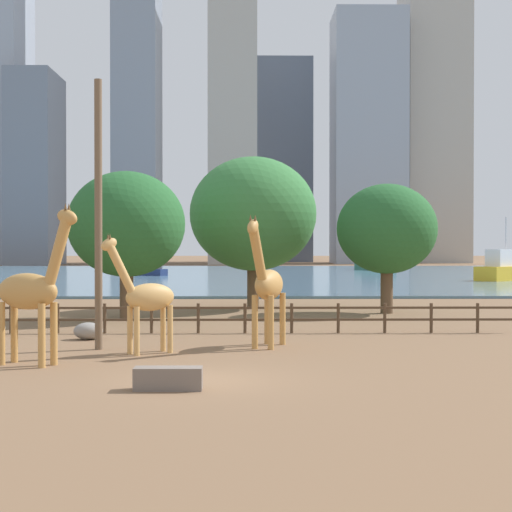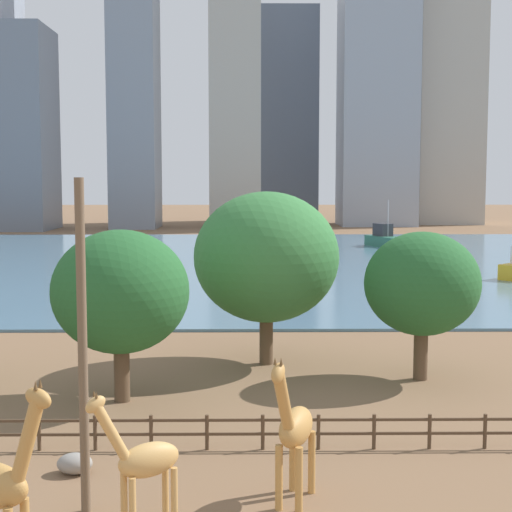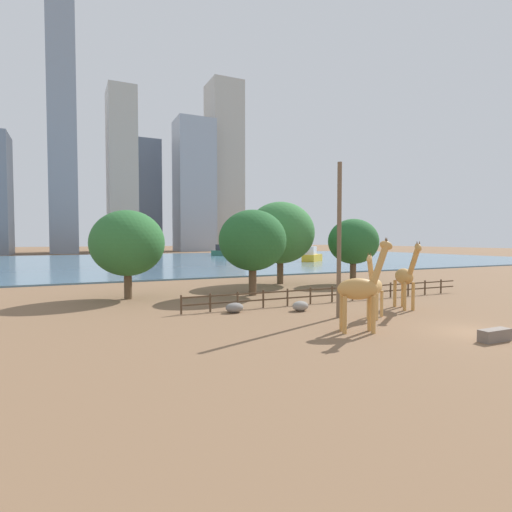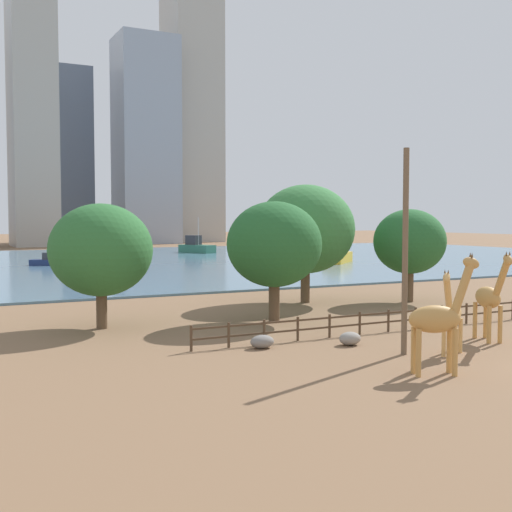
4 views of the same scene
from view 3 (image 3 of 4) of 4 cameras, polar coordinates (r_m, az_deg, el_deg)
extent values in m
plane|color=brown|center=(96.29, -13.14, -0.63)|extent=(400.00, 400.00, 0.00)
cube|color=slate|center=(93.36, -12.77, -0.66)|extent=(180.00, 86.00, 0.20)
cylinder|color=#C18C47|center=(30.36, 21.53, -5.39)|extent=(0.29, 0.29, 1.99)
cylinder|color=#C18C47|center=(30.08, 20.48, -5.44)|extent=(0.29, 0.29, 1.99)
cylinder|color=#C18C47|center=(31.72, 20.23, -5.03)|extent=(0.29, 0.29, 1.99)
cylinder|color=#C18C47|center=(31.46, 19.22, -5.08)|extent=(0.29, 0.29, 1.99)
ellipsoid|color=#C18C47|center=(30.75, 20.39, -2.75)|extent=(1.55, 2.37, 1.15)
cylinder|color=#C18C47|center=(29.45, 21.62, -0.68)|extent=(0.79, 1.45, 2.09)
ellipsoid|color=#C18C47|center=(28.93, 22.16, 1.15)|extent=(0.61, 0.92, 0.76)
cone|color=brown|center=(28.96, 22.32, 1.81)|extent=(0.13, 0.13, 0.21)
cone|color=brown|center=(28.88, 22.01, 1.82)|extent=(0.13, 0.13, 0.21)
cylinder|color=tan|center=(26.03, 16.88, -6.93)|extent=(0.27, 0.27, 1.70)
cylinder|color=tan|center=(26.15, 15.75, -6.87)|extent=(0.27, 0.27, 1.70)
cylinder|color=tan|center=(27.29, 17.52, -6.51)|extent=(0.27, 0.27, 1.70)
cylinder|color=tan|center=(27.41, 16.44, -6.45)|extent=(0.27, 0.27, 1.70)
ellipsoid|color=tan|center=(26.57, 16.69, -4.24)|extent=(1.97, 1.69, 0.98)
cylinder|color=tan|center=(25.36, 16.11, -2.21)|extent=(1.11, 0.90, 1.81)
ellipsoid|color=tan|center=(24.89, 15.89, -0.37)|extent=(0.77, 0.66, 0.63)
cone|color=brown|center=(24.86, 16.06, 0.28)|extent=(0.12, 0.12, 0.18)
cone|color=brown|center=(24.90, 15.72, 0.29)|extent=(0.12, 0.12, 0.18)
cylinder|color=#C18C47|center=(22.94, 15.93, -7.79)|extent=(0.30, 0.30, 2.01)
cylinder|color=#C18C47|center=(22.36, 16.44, -8.06)|extent=(0.30, 0.30, 2.01)
cylinder|color=#C18C47|center=(22.50, 12.14, -7.95)|extent=(0.30, 0.30, 2.01)
cylinder|color=#C18C47|center=(21.91, 12.55, -8.23)|extent=(0.30, 0.30, 2.01)
ellipsoid|color=#C18C47|center=(22.21, 14.32, -4.57)|extent=(2.39, 1.67, 1.16)
cylinder|color=#C18C47|center=(22.46, 17.23, -1.23)|extent=(1.09, 0.73, 2.22)
ellipsoid|color=#C18C47|center=(22.54, 18.09, 1.45)|extent=(0.90, 0.65, 0.67)
cone|color=brown|center=(22.62, 18.02, 2.32)|extent=(0.14, 0.14, 0.21)
cone|color=brown|center=(22.45, 18.18, 2.31)|extent=(0.14, 0.14, 0.21)
cylinder|color=brown|center=(25.97, 11.79, 2.20)|extent=(0.28, 0.28, 9.91)
ellipsoid|color=gray|center=(28.32, 6.36, -7.11)|extent=(1.19, 0.93, 0.70)
ellipsoid|color=gray|center=(27.58, -3.09, -7.38)|extent=(1.26, 0.91, 0.68)
cube|color=#72665B|center=(23.25, 30.93, -9.67)|extent=(1.80, 0.60, 0.60)
cylinder|color=#4C3826|center=(27.32, -10.64, -6.85)|extent=(0.14, 0.14, 1.30)
cylinder|color=#4C3826|center=(27.88, -6.56, -6.64)|extent=(0.14, 0.14, 1.30)
cylinder|color=#4C3826|center=(28.58, -2.65, -6.40)|extent=(0.14, 0.14, 1.30)
cylinder|color=#4C3826|center=(29.41, 1.05, -6.15)|extent=(0.14, 0.14, 1.30)
cylinder|color=#4C3826|center=(30.34, 4.52, -5.89)|extent=(0.14, 0.14, 1.30)
cylinder|color=#4C3826|center=(31.39, 7.78, -5.63)|extent=(0.14, 0.14, 1.30)
cylinder|color=#4C3826|center=(32.52, 10.81, -5.36)|extent=(0.14, 0.14, 1.30)
cylinder|color=#4C3826|center=(33.75, 13.63, -5.11)|extent=(0.14, 0.14, 1.30)
cylinder|color=#4C3826|center=(35.04, 16.25, -4.86)|extent=(0.14, 0.14, 1.30)
cylinder|color=#4C3826|center=(36.41, 18.67, -4.62)|extent=(0.14, 0.14, 1.30)
cylinder|color=#4C3826|center=(37.84, 20.91, -4.39)|extent=(0.14, 0.14, 1.30)
cylinder|color=#4C3826|center=(39.32, 22.99, -4.17)|extent=(0.14, 0.14, 1.30)
cylinder|color=#4C3826|center=(40.85, 24.91, -3.96)|extent=(0.14, 0.14, 1.30)
cube|color=#4C3826|center=(32.92, 11.92, -4.48)|extent=(26.10, 0.08, 0.10)
cube|color=#4C3826|center=(32.99, 11.91, -5.38)|extent=(26.10, 0.08, 0.10)
cylinder|color=brown|center=(46.36, 13.69, -2.31)|extent=(0.69, 0.69, 2.52)
ellipsoid|color=#26602D|center=(46.21, 13.73, 2.04)|extent=(5.64, 5.64, 5.08)
cylinder|color=brown|center=(45.00, 3.48, -2.28)|extent=(0.72, 0.72, 2.68)
ellipsoid|color=#387A3D|center=(44.85, 3.49, 3.34)|extent=(7.67, 7.67, 6.91)
cylinder|color=brown|center=(35.86, -0.49, -3.62)|extent=(0.70, 0.70, 2.51)
ellipsoid|color=#26602D|center=(35.66, -0.49, 2.27)|extent=(6.06, 6.06, 5.45)
cylinder|color=brown|center=(35.28, -17.82, -4.05)|extent=(0.64, 0.64, 2.25)
ellipsoid|color=#2D6B33|center=(35.07, -17.89, 1.77)|extent=(6.13, 6.13, 5.51)
cube|color=gold|center=(88.23, 8.04, -0.25)|extent=(7.31, 6.93, 1.48)
cube|color=silver|center=(87.27, 7.89, 0.79)|extent=(3.18, 3.10, 1.78)
cylinder|color=silver|center=(88.49, 8.12, 1.92)|extent=(0.17, 0.17, 5.19)
cube|color=#337259|center=(116.29, -4.73, 0.41)|extent=(5.37, 7.88, 1.49)
cube|color=#333338|center=(116.92, -5.04, 1.22)|extent=(2.69, 3.16, 1.78)
cylinder|color=silver|center=(115.95, -4.61, 2.05)|extent=(0.16, 0.16, 5.20)
cube|color=navy|center=(88.24, -18.86, -0.58)|extent=(4.14, 3.38, 0.80)
cube|color=#333338|center=(87.98, -18.58, -0.01)|extent=(1.73, 1.59, 0.96)
cube|color=#ADA89E|center=(162.25, -18.62, 11.37)|extent=(10.10, 15.33, 61.20)
cube|color=gray|center=(162.43, -25.97, 18.24)|extent=(9.05, 13.14, 99.89)
cube|color=slate|center=(184.17, -15.86, 8.31)|extent=(14.70, 10.66, 48.35)
cube|color=#939EAD|center=(172.01, -8.81, 9.84)|extent=(15.47, 13.92, 54.61)
cube|color=#ADA89E|center=(185.96, -4.58, 12.50)|extent=(13.99, 15.89, 75.13)
camera|label=1|loc=(22.48, 85.75, -2.96)|focal=55.00mm
camera|label=2|loc=(20.96, 70.33, 14.18)|focal=55.00mm
camera|label=4|loc=(5.93, -149.05, 12.53)|focal=45.00mm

